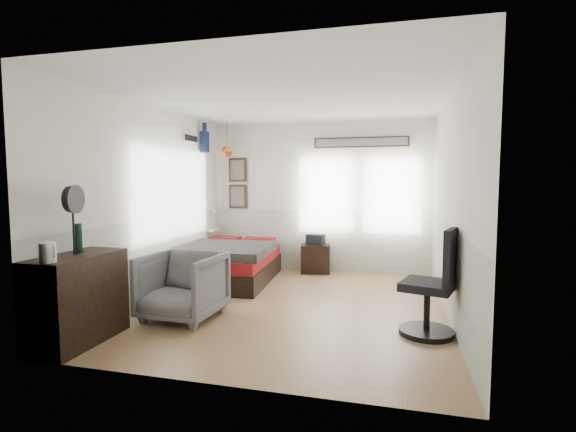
# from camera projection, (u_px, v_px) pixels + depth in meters

# --- Properties ---
(ground_plane) EXTENTS (4.00, 4.50, 0.01)m
(ground_plane) POSITION_uv_depth(u_px,v_px,m) (288.00, 305.00, 5.52)
(ground_plane) COLOR #98774F
(room_shell) EXTENTS (4.02, 4.52, 2.71)m
(room_shell) POSITION_uv_depth(u_px,v_px,m) (286.00, 183.00, 5.59)
(room_shell) COLOR silver
(room_shell) RESTS_ON ground_plane
(wall_decor) EXTENTS (3.55, 1.32, 1.44)m
(wall_decor) POSITION_uv_depth(u_px,v_px,m) (255.00, 156.00, 7.51)
(wall_decor) COLOR #372217
(wall_decor) RESTS_ON room_shell
(bed) EXTENTS (1.51, 2.03, 0.62)m
(bed) POSITION_uv_depth(u_px,v_px,m) (229.00, 263.00, 6.81)
(bed) COLOR black
(bed) RESTS_ON ground_plane
(dresser) EXTENTS (0.48, 1.00, 0.90)m
(dresser) POSITION_uv_depth(u_px,v_px,m) (77.00, 299.00, 4.20)
(dresser) COLOR black
(dresser) RESTS_ON ground_plane
(armchair) EXTENTS (0.90, 0.92, 0.79)m
(armchair) POSITION_uv_depth(u_px,v_px,m) (183.00, 286.00, 4.94)
(armchair) COLOR slate
(armchair) RESTS_ON ground_plane
(nightstand) EXTENTS (0.57, 0.49, 0.51)m
(nightstand) POSITION_uv_depth(u_px,v_px,m) (315.00, 258.00, 7.48)
(nightstand) COLOR black
(nightstand) RESTS_ON ground_plane
(task_chair) EXTENTS (0.63, 0.63, 1.15)m
(task_chair) POSITION_uv_depth(u_px,v_px,m) (434.00, 292.00, 4.39)
(task_chair) COLOR black
(task_chair) RESTS_ON ground_plane
(kettle) EXTENTS (0.16, 0.14, 0.19)m
(kettle) POSITION_uv_depth(u_px,v_px,m) (47.00, 252.00, 3.75)
(kettle) COLOR silver
(kettle) RESTS_ON dresser
(bottle) EXTENTS (0.08, 0.08, 0.30)m
(bottle) POSITION_uv_depth(u_px,v_px,m) (78.00, 238.00, 4.30)
(bottle) COLOR black
(bottle) RESTS_ON dresser
(stand_fan) EXTENTS (0.11, 0.29, 0.70)m
(stand_fan) POSITION_uv_depth(u_px,v_px,m) (73.00, 201.00, 4.14)
(stand_fan) COLOR black
(stand_fan) RESTS_ON dresser
(black_bag) EXTENTS (0.33, 0.24, 0.18)m
(black_bag) POSITION_uv_depth(u_px,v_px,m) (315.00, 239.00, 7.45)
(black_bag) COLOR black
(black_bag) RESTS_ON nightstand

